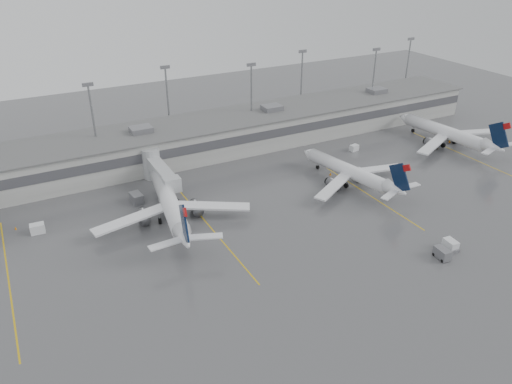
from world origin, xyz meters
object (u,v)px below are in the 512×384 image
baggage_tug (450,246)px  jet_mid_right (352,172)px  jet_mid_left (170,205)px  jet_far_right (449,133)px

baggage_tug → jet_mid_right: bearing=94.3°
jet_mid_left → jet_mid_right: (40.24, -3.60, -0.38)m
jet_far_right → baggage_tug: 51.65m
jet_mid_right → baggage_tug: jet_mid_right is taller
jet_mid_left → jet_mid_right: jet_mid_left is taller
jet_mid_left → baggage_tug: 51.38m
jet_mid_right → jet_far_right: (36.62, 6.95, 0.28)m
jet_mid_left → jet_mid_right: size_ratio=1.13×
jet_mid_right → baggage_tug: bearing=-101.6°
jet_mid_right → jet_far_right: jet_far_right is taller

